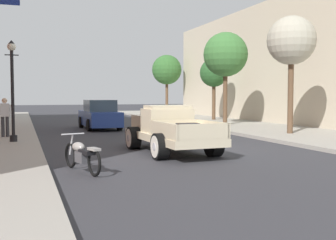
# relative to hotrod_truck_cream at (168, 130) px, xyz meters

# --- Properties ---
(ground_plane) EXTENTS (140.00, 140.00, 0.00)m
(ground_plane) POSITION_rel_hotrod_truck_cream_xyz_m (0.42, 0.60, -0.75)
(ground_plane) COLOR #333338
(building_right_storefront) EXTENTS (12.00, 28.00, 8.05)m
(building_right_storefront) POSITION_rel_hotrod_truck_cream_xyz_m (16.42, 11.18, 3.27)
(building_right_storefront) COLOR beige
(building_right_storefront) RESTS_ON ground
(hotrod_truck_cream) EXTENTS (2.33, 5.00, 1.58)m
(hotrod_truck_cream) POSITION_rel_hotrod_truck_cream_xyz_m (0.00, 0.00, 0.00)
(hotrod_truck_cream) COLOR beige
(hotrod_truck_cream) RESTS_ON ground
(motorcycle_parked) EXTENTS (0.79, 2.06, 0.93)m
(motorcycle_parked) POSITION_rel_hotrod_truck_cream_xyz_m (-3.29, -2.85, -0.31)
(motorcycle_parked) COLOR black
(motorcycle_parked) RESTS_ON ground
(car_background_blue) EXTENTS (1.96, 4.35, 1.65)m
(car_background_blue) POSITION_rel_hotrod_truck_cream_xyz_m (-0.54, 10.19, 0.01)
(car_background_blue) COLOR #284293
(car_background_blue) RESTS_ON ground
(pedestrian_sidewalk_left) EXTENTS (0.53, 0.22, 1.65)m
(pedestrian_sidewalk_left) POSITION_rel_hotrod_truck_cream_xyz_m (-5.37, 5.67, 0.33)
(pedestrian_sidewalk_left) COLOR #333338
(pedestrian_sidewalk_left) RESTS_ON sidewalk_left
(street_lamp_near) EXTENTS (0.50, 0.32, 3.85)m
(street_lamp_near) POSITION_rel_hotrod_truck_cream_xyz_m (-5.01, 3.63, 1.63)
(street_lamp_near) COLOR black
(street_lamp_near) RESTS_ON sidewalk_left
(street_tree_nearest) EXTENTS (2.24, 2.24, 5.40)m
(street_tree_nearest) POSITION_rel_hotrod_truck_cream_xyz_m (7.06, 3.04, 3.62)
(street_tree_nearest) COLOR brown
(street_tree_nearest) RESTS_ON sidewalk_right
(street_tree_second) EXTENTS (2.62, 2.62, 5.48)m
(street_tree_second) POSITION_rel_hotrod_truck_cream_xyz_m (6.73, 8.96, 3.53)
(street_tree_second) COLOR brown
(street_tree_second) RESTS_ON sidewalk_right
(street_tree_third) EXTENTS (2.05, 2.05, 4.41)m
(street_tree_third) POSITION_rel_hotrod_truck_cream_xyz_m (8.43, 14.07, 2.74)
(street_tree_third) COLOR brown
(street_tree_third) RESTS_ON sidewalk_right
(street_tree_farthest) EXTENTS (2.84, 2.84, 5.62)m
(street_tree_farthest) POSITION_rel_hotrod_truck_cream_xyz_m (8.55, 24.78, 3.58)
(street_tree_farthest) COLOR brown
(street_tree_farthest) RESTS_ON sidewalk_right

